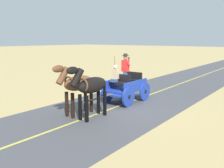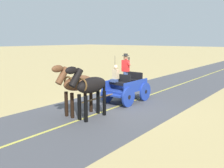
{
  "view_description": "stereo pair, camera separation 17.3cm",
  "coord_description": "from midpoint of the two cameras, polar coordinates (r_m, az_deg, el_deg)",
  "views": [
    {
      "loc": [
        -6.63,
        8.95,
        3.19
      ],
      "look_at": [
        0.23,
        0.21,
        1.1
      ],
      "focal_mm": 38.3,
      "sensor_mm": 36.0,
      "label": 1
    },
    {
      "loc": [
        -6.77,
        8.85,
        3.19
      ],
      "look_at": [
        0.23,
        0.21,
        1.1
      ],
      "focal_mm": 38.3,
      "sensor_mm": 36.0,
      "label": 2
    }
  ],
  "objects": [
    {
      "name": "road_surface",
      "position": [
        11.59,
        1.99,
        -5.32
      ],
      "size": [
        5.52,
        160.0,
        0.01
      ],
      "primitive_type": "cube",
      "color": "#4C4C51",
      "rests_on": "ground"
    },
    {
      "name": "horse_drawn_carriage",
      "position": [
        12.24,
        3.71,
        -0.56
      ],
      "size": [
        1.43,
        4.5,
        2.5
      ],
      "color": "#1E3899",
      "rests_on": "ground"
    },
    {
      "name": "horse_off_side",
      "position": [
        10.13,
        -7.97,
        -0.06
      ],
      "size": [
        0.57,
        2.13,
        2.21
      ],
      "color": "brown",
      "rests_on": "ground"
    },
    {
      "name": "road_centre_stripe",
      "position": [
        11.58,
        1.99,
        -5.29
      ],
      "size": [
        0.12,
        160.0,
        0.0
      ],
      "primitive_type": "cube",
      "color": "#DBCC4C",
      "rests_on": "road_surface"
    },
    {
      "name": "ground_plane",
      "position": [
        11.59,
        1.99,
        -5.34
      ],
      "size": [
        200.0,
        200.0,
        0.0
      ],
      "primitive_type": "plane",
      "color": "tan"
    },
    {
      "name": "horse_near_side",
      "position": [
        9.59,
        -4.77,
        -0.6
      ],
      "size": [
        0.57,
        2.13,
        2.21
      ],
      "color": "black",
      "rests_on": "ground"
    }
  ]
}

